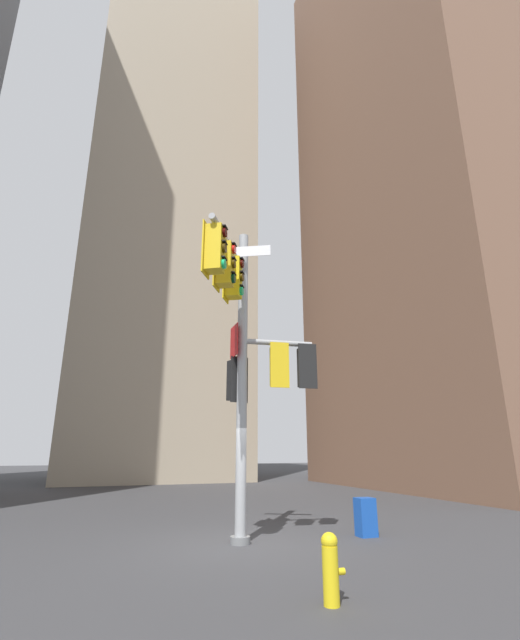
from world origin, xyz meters
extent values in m
plane|color=#38383A|center=(0.00, 0.00, 0.00)|extent=(120.00, 120.00, 0.00)
cube|color=brown|center=(19.02, 10.27, 21.90)|extent=(16.73, 16.73, 43.80)
cube|color=tan|center=(0.56, 24.55, 21.28)|extent=(12.57, 12.57, 42.56)
cylinder|color=#9EA0A3|center=(0.00, 0.00, 3.79)|extent=(0.25, 0.25, 7.59)
cylinder|color=slate|center=(0.00, 0.00, 0.08)|extent=(0.45, 0.45, 0.16)
cylinder|color=#9EA0A3|center=(-0.73, -1.25, 6.55)|extent=(1.58, 2.58, 0.14)
cylinder|color=#9EA0A3|center=(0.91, -0.11, 4.64)|extent=(1.83, 0.36, 0.14)
cube|color=yellow|center=(-0.68, -0.78, 5.95)|extent=(0.27, 0.43, 1.14)
cube|color=yellow|center=(-0.51, -0.88, 5.95)|extent=(0.47, 0.47, 1.00)
cylinder|color=#360605|center=(-0.34, -0.98, 6.30)|extent=(0.15, 0.20, 0.20)
cube|color=black|center=(-0.33, -0.98, 6.42)|extent=(0.17, 0.23, 0.02)
cylinder|color=#3C2C06|center=(-0.34, -0.98, 5.95)|extent=(0.15, 0.20, 0.20)
cube|color=black|center=(-0.33, -0.98, 6.07)|extent=(0.17, 0.23, 0.02)
cylinder|color=#19C672|center=(-0.34, -0.98, 5.60)|extent=(0.15, 0.20, 0.20)
cube|color=black|center=(-0.33, -0.98, 5.72)|extent=(0.17, 0.23, 0.02)
cube|color=gold|center=(-1.08, -1.47, 5.95)|extent=(0.27, 0.43, 1.14)
cube|color=gold|center=(-0.92, -1.57, 5.95)|extent=(0.47, 0.47, 1.00)
cylinder|color=red|center=(-0.74, -1.67, 6.30)|extent=(0.15, 0.20, 0.20)
cube|color=black|center=(-0.74, -1.67, 6.42)|extent=(0.17, 0.23, 0.02)
cylinder|color=#3C2C06|center=(-0.74, -1.67, 5.95)|extent=(0.15, 0.20, 0.20)
cube|color=black|center=(-0.74, -1.67, 6.07)|extent=(0.17, 0.23, 0.02)
cylinder|color=#06311C|center=(-0.74, -1.67, 5.60)|extent=(0.15, 0.20, 0.20)
cube|color=black|center=(-0.74, -1.67, 5.72)|extent=(0.17, 0.23, 0.02)
cube|color=gold|center=(-1.48, -2.16, 5.95)|extent=(0.27, 0.43, 1.14)
cube|color=gold|center=(-1.32, -2.26, 5.95)|extent=(0.47, 0.47, 1.00)
cylinder|color=#360605|center=(-1.15, -2.36, 6.30)|extent=(0.15, 0.20, 0.20)
cube|color=black|center=(-1.14, -2.36, 6.42)|extent=(0.17, 0.23, 0.02)
cylinder|color=#3C2C06|center=(-1.15, -2.36, 5.95)|extent=(0.15, 0.20, 0.20)
cube|color=black|center=(-1.14, -2.36, 6.07)|extent=(0.17, 0.23, 0.02)
cylinder|color=#19C672|center=(-1.15, -2.36, 5.60)|extent=(0.15, 0.20, 0.20)
cube|color=black|center=(-1.14, -2.36, 5.72)|extent=(0.17, 0.23, 0.02)
cube|color=gold|center=(0.89, -0.30, 4.04)|extent=(0.48, 0.09, 1.14)
cube|color=gold|center=(0.91, -0.11, 4.04)|extent=(0.38, 0.38, 1.00)
cylinder|color=red|center=(0.93, 0.09, 4.39)|extent=(0.21, 0.08, 0.20)
cube|color=black|center=(0.93, 0.09, 4.51)|extent=(0.23, 0.10, 0.02)
cylinder|color=#3C2C06|center=(0.93, 0.09, 4.04)|extent=(0.21, 0.08, 0.20)
cube|color=black|center=(0.93, 0.09, 4.16)|extent=(0.23, 0.10, 0.02)
cylinder|color=#06311C|center=(0.93, 0.09, 3.69)|extent=(0.21, 0.08, 0.20)
cube|color=black|center=(0.93, 0.09, 3.81)|extent=(0.23, 0.10, 0.02)
cube|color=black|center=(1.61, -0.39, 4.04)|extent=(0.48, 0.09, 1.14)
cube|color=black|center=(1.64, -0.20, 4.04)|extent=(0.38, 0.38, 1.00)
cylinder|color=red|center=(1.66, 0.00, 4.39)|extent=(0.21, 0.08, 0.20)
cube|color=black|center=(1.66, 0.00, 4.51)|extent=(0.23, 0.10, 0.02)
cylinder|color=#3C2C06|center=(1.66, 0.00, 4.04)|extent=(0.21, 0.08, 0.20)
cube|color=black|center=(1.66, 0.00, 4.16)|extent=(0.23, 0.10, 0.02)
cylinder|color=#06311C|center=(1.66, 0.00, 3.69)|extent=(0.21, 0.08, 0.20)
cube|color=black|center=(1.66, 0.00, 3.81)|extent=(0.23, 0.10, 0.02)
cube|color=black|center=(-0.03, 0.13, 3.69)|extent=(0.48, 0.13, 1.14)
cube|color=black|center=(-0.07, 0.32, 3.69)|extent=(0.41, 0.41, 1.00)
cylinder|color=red|center=(-0.11, 0.51, 4.04)|extent=(0.21, 0.10, 0.20)
cube|color=black|center=(-0.11, 0.52, 4.16)|extent=(0.23, 0.12, 0.02)
cylinder|color=#3C2C06|center=(-0.11, 0.51, 3.69)|extent=(0.21, 0.10, 0.20)
cube|color=black|center=(-0.11, 0.52, 3.81)|extent=(0.23, 0.12, 0.02)
cylinder|color=#06311C|center=(-0.11, 0.51, 3.34)|extent=(0.21, 0.10, 0.20)
cube|color=black|center=(-0.11, 0.52, 3.46)|extent=(0.23, 0.12, 0.02)
cube|color=white|center=(-0.16, -0.31, 6.95)|extent=(1.37, 0.71, 0.28)
cube|color=#19479E|center=(-0.16, -0.31, 6.95)|extent=(1.34, 0.69, 0.24)
cube|color=red|center=(-0.22, 0.00, 4.63)|extent=(0.02, 0.64, 0.80)
cube|color=white|center=(-0.22, 0.00, 4.63)|extent=(0.02, 0.60, 0.76)
cylinder|color=yellow|center=(-0.03, -4.25, 0.36)|extent=(0.22, 0.22, 0.73)
sphere|color=yellow|center=(-0.03, -4.25, 0.79)|extent=(0.23, 0.23, 0.23)
cylinder|color=yellow|center=(0.13, -4.25, 0.40)|extent=(0.10, 0.09, 0.09)
cube|color=#194CB2|center=(3.14, -0.20, 0.44)|extent=(0.44, 0.36, 0.88)
cube|color=black|center=(3.36, -0.20, 0.61)|extent=(0.01, 0.29, 0.32)
camera|label=1|loc=(-3.18, -10.20, 1.99)|focal=24.45mm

